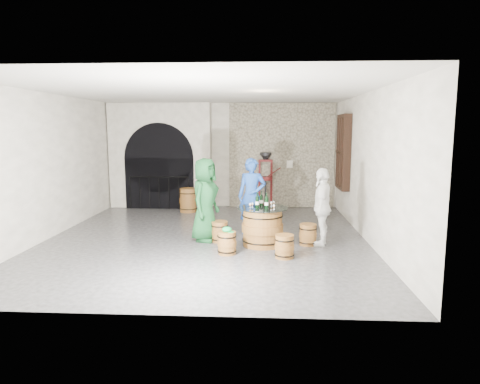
# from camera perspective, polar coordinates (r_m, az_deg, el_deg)

# --- Properties ---
(ground) EXTENTS (8.00, 8.00, 0.00)m
(ground) POSITION_cam_1_polar(r_m,az_deg,el_deg) (9.62, -4.46, -6.15)
(ground) COLOR #29292C
(ground) RESTS_ON ground
(wall_back) EXTENTS (8.00, 0.00, 8.00)m
(wall_back) POSITION_cam_1_polar(r_m,az_deg,el_deg) (13.31, -2.26, 4.90)
(wall_back) COLOR silver
(wall_back) RESTS_ON ground
(wall_front) EXTENTS (8.00, 0.00, 8.00)m
(wall_front) POSITION_cam_1_polar(r_m,az_deg,el_deg) (5.44, -10.22, -0.34)
(wall_front) COLOR silver
(wall_front) RESTS_ON ground
(wall_left) EXTENTS (0.00, 8.00, 8.00)m
(wall_left) POSITION_cam_1_polar(r_m,az_deg,el_deg) (10.42, -24.05, 3.20)
(wall_left) COLOR silver
(wall_left) RESTS_ON ground
(wall_right) EXTENTS (0.00, 8.00, 8.00)m
(wall_right) POSITION_cam_1_polar(r_m,az_deg,el_deg) (9.53, 16.80, 3.15)
(wall_right) COLOR silver
(wall_right) RESTS_ON ground
(ceiling) EXTENTS (8.00, 8.00, 0.00)m
(ceiling) POSITION_cam_1_polar(r_m,az_deg,el_deg) (9.35, -4.69, 13.20)
(ceiling) COLOR beige
(ceiling) RESTS_ON wall_back
(stone_facing_panel) EXTENTS (3.20, 0.12, 3.18)m
(stone_facing_panel) POSITION_cam_1_polar(r_m,az_deg,el_deg) (13.21, 5.55, 4.84)
(stone_facing_panel) COLOR #9E947D
(stone_facing_panel) RESTS_ON ground
(arched_opening) EXTENTS (3.10, 0.60, 3.19)m
(arched_opening) POSITION_cam_1_polar(r_m,az_deg,el_deg) (13.37, -10.52, 4.70)
(arched_opening) COLOR silver
(arched_opening) RESTS_ON ground
(shuttered_window) EXTENTS (0.23, 1.10, 2.00)m
(shuttered_window) POSITION_cam_1_polar(r_m,az_deg,el_deg) (11.84, 13.56, 5.20)
(shuttered_window) COLOR black
(shuttered_window) RESTS_ON wall_right
(barrel_table) EXTENTS (1.05, 1.05, 0.81)m
(barrel_table) POSITION_cam_1_polar(r_m,az_deg,el_deg) (8.93, 3.01, -4.64)
(barrel_table) COLOR brown
(barrel_table) RESTS_ON ground
(barrel_stool_left) EXTENTS (0.38, 0.38, 0.45)m
(barrel_stool_left) POSITION_cam_1_polar(r_m,az_deg,el_deg) (9.27, -2.73, -5.29)
(barrel_stool_left) COLOR brown
(barrel_stool_left) RESTS_ON ground
(barrel_stool_far) EXTENTS (0.38, 0.38, 0.45)m
(barrel_stool_far) POSITION_cam_1_polar(r_m,az_deg,el_deg) (9.88, 1.71, -4.41)
(barrel_stool_far) COLOR brown
(barrel_stool_far) RESTS_ON ground
(barrel_stool_right) EXTENTS (0.38, 0.38, 0.45)m
(barrel_stool_right) POSITION_cam_1_polar(r_m,az_deg,el_deg) (9.11, 9.04, -5.63)
(barrel_stool_right) COLOR brown
(barrel_stool_right) RESTS_ON ground
(barrel_stool_near_right) EXTENTS (0.38, 0.38, 0.45)m
(barrel_stool_near_right) POSITION_cam_1_polar(r_m,az_deg,el_deg) (8.16, 5.95, -7.24)
(barrel_stool_near_right) COLOR brown
(barrel_stool_near_right) RESTS_ON ground
(barrel_stool_near_left) EXTENTS (0.38, 0.38, 0.45)m
(barrel_stool_near_left) POSITION_cam_1_polar(r_m,az_deg,el_deg) (8.36, -1.75, -6.80)
(barrel_stool_near_left) COLOR brown
(barrel_stool_near_left) RESTS_ON ground
(green_cap) EXTENTS (0.24, 0.19, 0.10)m
(green_cap) POSITION_cam_1_polar(r_m,az_deg,el_deg) (8.29, -1.73, -5.03)
(green_cap) COLOR #0C8D3C
(green_cap) RESTS_ON barrel_stool_near_left
(person_green) EXTENTS (0.81, 1.01, 1.80)m
(person_green) POSITION_cam_1_polar(r_m,az_deg,el_deg) (9.25, -4.69, -1.03)
(person_green) COLOR #12411E
(person_green) RESTS_ON ground
(person_blue) EXTENTS (0.65, 0.44, 1.76)m
(person_blue) POSITION_cam_1_polar(r_m,az_deg,el_deg) (9.88, 1.58, -0.54)
(person_blue) COLOR #1B4498
(person_blue) RESTS_ON ground
(person_white) EXTENTS (0.61, 1.02, 1.62)m
(person_white) POSITION_cam_1_polar(r_m,az_deg,el_deg) (9.04, 10.88, -1.95)
(person_white) COLOR white
(person_white) RESTS_ON ground
(wine_bottle_left) EXTENTS (0.08, 0.08, 0.32)m
(wine_bottle_left) POSITION_cam_1_polar(r_m,az_deg,el_deg) (8.79, 2.31, -1.28)
(wine_bottle_left) COLOR black
(wine_bottle_left) RESTS_ON barrel_table
(wine_bottle_center) EXTENTS (0.08, 0.08, 0.32)m
(wine_bottle_center) POSITION_cam_1_polar(r_m,az_deg,el_deg) (8.71, 3.55, -1.38)
(wine_bottle_center) COLOR black
(wine_bottle_center) RESTS_ON barrel_table
(wine_bottle_right) EXTENTS (0.08, 0.08, 0.32)m
(wine_bottle_right) POSITION_cam_1_polar(r_m,az_deg,el_deg) (8.98, 2.84, -1.08)
(wine_bottle_right) COLOR black
(wine_bottle_right) RESTS_ON barrel_table
(tasting_glass_a) EXTENTS (0.05, 0.05, 0.10)m
(tasting_glass_a) POSITION_cam_1_polar(r_m,az_deg,el_deg) (8.80, 1.38, -1.80)
(tasting_glass_a) COLOR #C26A25
(tasting_glass_a) RESTS_ON barrel_table
(tasting_glass_b) EXTENTS (0.05, 0.05, 0.10)m
(tasting_glass_b) POSITION_cam_1_polar(r_m,az_deg,el_deg) (9.00, 4.20, -1.60)
(tasting_glass_b) COLOR #C26A25
(tasting_glass_b) RESTS_ON barrel_table
(tasting_glass_c) EXTENTS (0.05, 0.05, 0.10)m
(tasting_glass_c) POSITION_cam_1_polar(r_m,az_deg,el_deg) (9.15, 2.25, -1.41)
(tasting_glass_c) COLOR #C26A25
(tasting_glass_c) RESTS_ON barrel_table
(tasting_glass_d) EXTENTS (0.05, 0.05, 0.10)m
(tasting_glass_d) POSITION_cam_1_polar(r_m,az_deg,el_deg) (9.06, 4.51, -1.53)
(tasting_glass_d) COLOR #C26A25
(tasting_glass_d) RESTS_ON barrel_table
(tasting_glass_e) EXTENTS (0.05, 0.05, 0.10)m
(tasting_glass_e) POSITION_cam_1_polar(r_m,az_deg,el_deg) (8.64, 4.55, -2.02)
(tasting_glass_e) COLOR #C26A25
(tasting_glass_e) RESTS_ON barrel_table
(tasting_glass_f) EXTENTS (0.05, 0.05, 0.10)m
(tasting_glass_f) POSITION_cam_1_polar(r_m,az_deg,el_deg) (8.86, 1.66, -1.74)
(tasting_glass_f) COLOR #C26A25
(tasting_glass_f) RESTS_ON barrel_table
(side_barrel) EXTENTS (0.52, 0.52, 0.70)m
(side_barrel) POSITION_cam_1_polar(r_m,az_deg,el_deg) (12.61, -6.92, -1.09)
(side_barrel) COLOR brown
(side_barrel) RESTS_ON ground
(corking_press) EXTENTS (0.70, 0.39, 1.71)m
(corking_press) POSITION_cam_1_polar(r_m,az_deg,el_deg) (13.01, 3.42, 2.14)
(corking_press) COLOR #520E0D
(corking_press) RESTS_ON ground
(control_box) EXTENTS (0.18, 0.10, 0.22)m
(control_box) POSITION_cam_1_polar(r_m,az_deg,el_deg) (13.16, 6.63, 3.72)
(control_box) COLOR silver
(control_box) RESTS_ON wall_back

